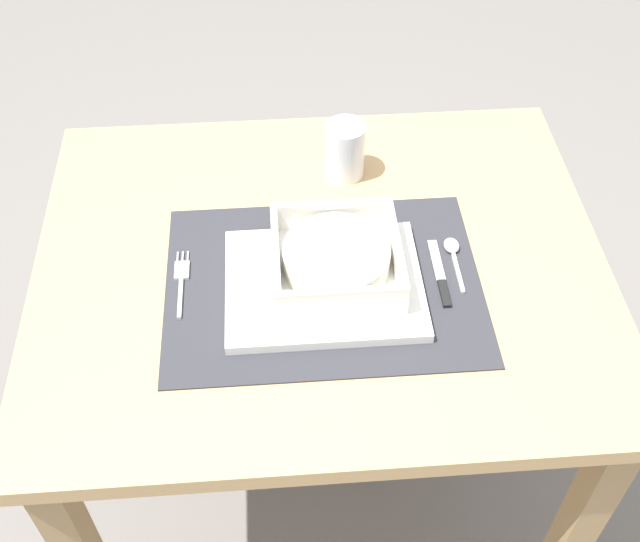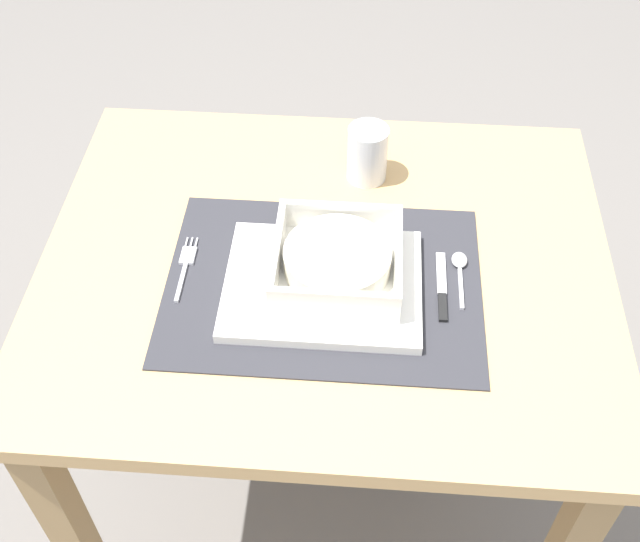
% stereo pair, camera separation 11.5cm
% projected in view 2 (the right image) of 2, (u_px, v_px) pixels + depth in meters
% --- Properties ---
extents(ground_plane, '(6.00, 6.00, 0.00)m').
position_uv_depth(ground_plane, '(324.00, 483.00, 1.75)').
color(ground_plane, slate).
extents(dining_table, '(0.88, 0.72, 0.72)m').
position_uv_depth(dining_table, '(325.00, 306.00, 1.29)').
color(dining_table, tan).
rests_on(dining_table, ground).
extents(placemat, '(0.47, 0.35, 0.00)m').
position_uv_depth(placemat, '(320.00, 284.00, 1.18)').
color(placemat, '#2D2D33').
rests_on(placemat, dining_table).
extents(serving_plate, '(0.29, 0.23, 0.02)m').
position_uv_depth(serving_plate, '(325.00, 285.00, 1.16)').
color(serving_plate, white).
rests_on(serving_plate, placemat).
extents(porridge_bowl, '(0.19, 0.19, 0.06)m').
position_uv_depth(porridge_bowl, '(337.00, 262.00, 1.15)').
color(porridge_bowl, white).
rests_on(porridge_bowl, serving_plate).
extents(fork, '(0.02, 0.13, 0.00)m').
position_uv_depth(fork, '(186.00, 263.00, 1.20)').
color(fork, silver).
rests_on(fork, placemat).
extents(spoon, '(0.02, 0.11, 0.01)m').
position_uv_depth(spoon, '(460.00, 266.00, 1.19)').
color(spoon, silver).
rests_on(spoon, placemat).
extents(butter_knife, '(0.01, 0.13, 0.01)m').
position_uv_depth(butter_knife, '(442.00, 290.00, 1.16)').
color(butter_knife, black).
rests_on(butter_knife, placemat).
extents(drinking_glass, '(0.07, 0.07, 0.10)m').
position_uv_depth(drinking_glass, '(367.00, 156.00, 1.31)').
color(drinking_glass, white).
rests_on(drinking_glass, dining_table).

